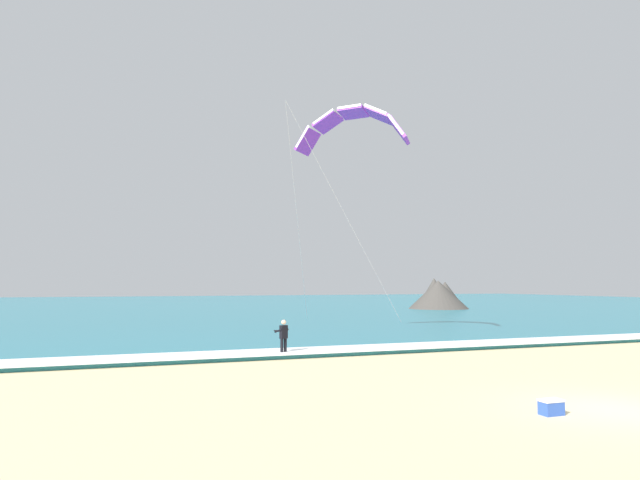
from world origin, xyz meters
name	(u,v)px	position (x,y,z in m)	size (l,w,h in m)	color
ground_plane	(616,410)	(0.00, 0.00, 0.00)	(200.00, 200.00, 0.00)	beige
sea	(200,306)	(0.00, 72.75, 0.10)	(200.00, 120.00, 0.20)	teal
surf_foam	(382,347)	(0.00, 13.75, 0.22)	(200.00, 2.57, 0.04)	white
surfboard	(284,357)	(-5.14, 13.45, 0.03)	(0.91, 1.46, 0.09)	yellow
kitesurfer	(283,336)	(-5.15, 13.46, 0.94)	(0.64, 0.64, 1.69)	black
kite_primary	(352,124)	(0.69, 18.92, 12.81)	(8.46, 8.01, 12.65)	purple
headland_right	(440,296)	(26.46, 50.58, 1.79)	(8.38, 8.40, 4.03)	#47423D
cooler_box	(551,407)	(-2.00, 0.16, 0.20)	(0.58, 0.38, 0.40)	#2D51B2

